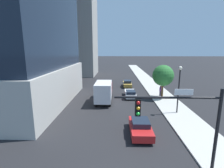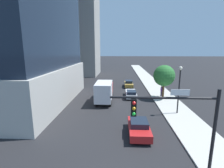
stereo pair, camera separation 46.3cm
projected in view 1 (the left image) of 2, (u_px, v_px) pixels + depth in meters
name	position (u px, v px, depth m)	size (l,w,h in m)	color
sidewalk	(164.00, 98.00, 27.79)	(4.02, 120.00, 0.15)	#B2AFA8
construction_building	(69.00, 11.00, 50.82)	(16.95, 13.18, 44.22)	#9E9B93
traffic_light_pole	(181.00, 116.00, 10.25)	(6.45, 0.48, 5.59)	black
street_lamp	(179.00, 83.00, 20.63)	(0.44, 0.44, 5.87)	black
street_tree	(163.00, 76.00, 27.28)	(3.42, 3.42, 5.42)	brown
car_gold	(127.00, 84.00, 36.66)	(1.78, 4.45, 1.45)	#AD8938
car_red	(140.00, 127.00, 16.11)	(1.92, 4.34, 1.43)	red
car_white	(130.00, 93.00, 28.57)	(1.76, 4.63, 1.36)	silver
box_truck	(104.00, 91.00, 25.80)	(2.35, 6.67, 3.22)	#B21E1E
pedestrian_purple_shirt	(160.00, 91.00, 28.84)	(0.34, 0.34, 1.75)	#38334C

